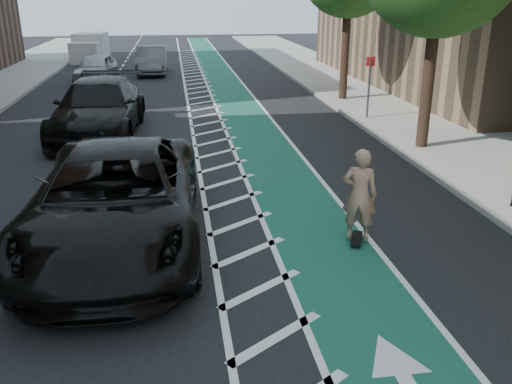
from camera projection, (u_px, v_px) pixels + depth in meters
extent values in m
plane|color=black|center=(171.00, 297.00, 8.96)|extent=(120.00, 120.00, 0.00)
cube|color=#164F45|center=(258.00, 138.00, 18.65)|extent=(2.00, 90.00, 0.01)
cube|color=silver|center=(215.00, 140.00, 18.44)|extent=(1.40, 90.00, 0.01)
cube|color=gray|center=(436.00, 130.00, 19.54)|extent=(5.00, 90.00, 0.15)
cube|color=gray|center=(371.00, 132.00, 19.19)|extent=(0.12, 90.00, 0.16)
cylinder|color=#382619|center=(425.00, 80.00, 16.72)|extent=(0.36, 0.36, 4.40)
cylinder|color=#382619|center=(346.00, 53.00, 24.15)|extent=(0.36, 0.36, 4.40)
cylinder|color=#4C4C4C|center=(369.00, 91.00, 20.74)|extent=(0.08, 0.08, 2.40)
cube|color=red|center=(371.00, 61.00, 20.36)|extent=(0.35, 0.02, 0.35)
cube|color=black|center=(357.00, 238.00, 10.88)|extent=(0.47, 0.75, 0.03)
cylinder|color=black|center=(354.00, 236.00, 11.14)|extent=(0.05, 0.06, 0.06)
cylinder|color=black|center=(361.00, 236.00, 11.10)|extent=(0.05, 0.06, 0.06)
cylinder|color=black|center=(352.00, 246.00, 10.70)|extent=(0.05, 0.06, 0.06)
cylinder|color=black|center=(359.00, 246.00, 10.66)|extent=(0.05, 0.06, 0.06)
imported|color=tan|center=(360.00, 195.00, 10.55)|extent=(0.80, 0.67, 1.86)
imported|color=black|center=(115.00, 198.00, 10.55)|extent=(3.35, 6.97, 1.91)
imported|color=black|center=(99.00, 108.00, 18.78)|extent=(3.07, 6.75, 1.91)
imported|color=#A8A8AD|center=(96.00, 68.00, 30.14)|extent=(2.28, 4.70, 1.55)
imported|color=#595A5E|center=(152.00, 60.00, 33.41)|extent=(1.80, 4.99, 1.64)
cube|color=silver|center=(91.00, 47.00, 40.25)|extent=(2.34, 3.25, 1.94)
cube|color=silver|center=(85.00, 53.00, 38.15)|extent=(2.04, 1.68, 1.46)
cylinder|color=black|center=(72.00, 60.00, 37.86)|extent=(0.29, 0.69, 0.68)
cylinder|color=black|center=(97.00, 59.00, 37.99)|extent=(0.29, 0.69, 0.68)
cylinder|color=black|center=(83.00, 54.00, 41.13)|extent=(0.29, 0.69, 0.68)
cylinder|color=black|center=(106.00, 54.00, 41.26)|extent=(0.29, 0.69, 0.68)
cylinder|color=#FA490D|center=(72.00, 194.00, 12.32)|extent=(0.48, 0.48, 0.84)
cylinder|color=silver|center=(73.00, 200.00, 12.37)|extent=(0.49, 0.49, 0.11)
cylinder|color=silver|center=(71.00, 189.00, 12.28)|extent=(0.49, 0.49, 0.11)
cylinder|color=black|center=(74.00, 210.00, 12.46)|extent=(0.62, 0.62, 0.04)
cylinder|color=#FF530D|center=(88.00, 109.00, 21.36)|extent=(0.48, 0.48, 0.83)
cylinder|color=silver|center=(89.00, 112.00, 21.41)|extent=(0.49, 0.49, 0.11)
cylinder|color=silver|center=(88.00, 106.00, 21.32)|extent=(0.49, 0.49, 0.11)
cylinder|color=black|center=(89.00, 119.00, 21.50)|extent=(0.61, 0.61, 0.04)
cylinder|color=orange|center=(116.00, 92.00, 24.55)|extent=(0.58, 0.58, 1.00)
cylinder|color=silver|center=(116.00, 96.00, 24.60)|extent=(0.59, 0.59, 0.13)
cylinder|color=silver|center=(116.00, 89.00, 24.50)|extent=(0.59, 0.59, 0.13)
cylinder|color=black|center=(117.00, 102.00, 24.71)|extent=(0.73, 0.73, 0.04)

